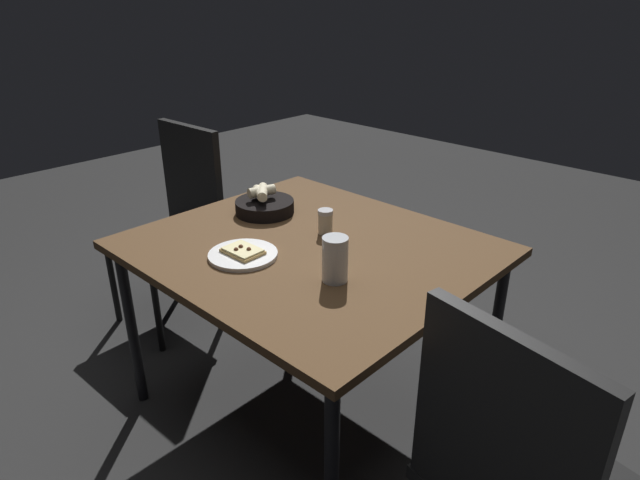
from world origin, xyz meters
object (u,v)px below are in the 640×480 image
beer_glass (335,262)px  pizza_plate (243,254)px  dining_table (310,258)px  pepper_shaker (325,223)px  chair_near (518,472)px  chair_far (177,216)px  bread_basket (265,205)px

beer_glass → pizza_plate: bearing=105.6°
dining_table → pepper_shaker: (0.11, 0.03, 0.09)m
pepper_shaker → chair_near: size_ratio=0.10×
pizza_plate → pepper_shaker: 0.34m
pepper_shaker → chair_far: 0.96m
bread_basket → pepper_shaker: (0.02, -0.31, 0.01)m
pizza_plate → dining_table: bearing=-22.9°
beer_glass → chair_far: size_ratio=0.15×
dining_table → pizza_plate: 0.25m
pizza_plate → chair_far: size_ratio=0.24×
beer_glass → bread_basket: bearing=69.1°
pizza_plate → pepper_shaker: (0.33, -0.07, 0.03)m
pizza_plate → chair_far: 0.92m
pizza_plate → chair_near: (-0.03, -1.01, -0.20)m
dining_table → chair_near: 0.97m
dining_table → chair_far: (0.05, 0.95, -0.12)m
pizza_plate → beer_glass: (0.09, -0.33, 0.05)m
pepper_shaker → pizza_plate: bearing=168.3°
pizza_plate → beer_glass: beer_glass is taller
pizza_plate → pepper_shaker: pepper_shaker is taller
dining_table → chair_far: 0.96m
dining_table → chair_near: (-0.26, -0.92, -0.14)m
bread_basket → chair_far: size_ratio=0.24×
chair_far → pepper_shaker: bearing=-86.7°
dining_table → beer_glass: beer_glass is taller
bread_basket → chair_near: size_ratio=0.25×
pepper_shaker → chair_far: size_ratio=0.10×
pizza_plate → beer_glass: 0.35m
pepper_shaker → chair_far: chair_far is taller
bread_basket → pizza_plate: bearing=-141.8°
pepper_shaker → chair_near: bearing=-111.1°
dining_table → chair_far: bearing=86.7°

